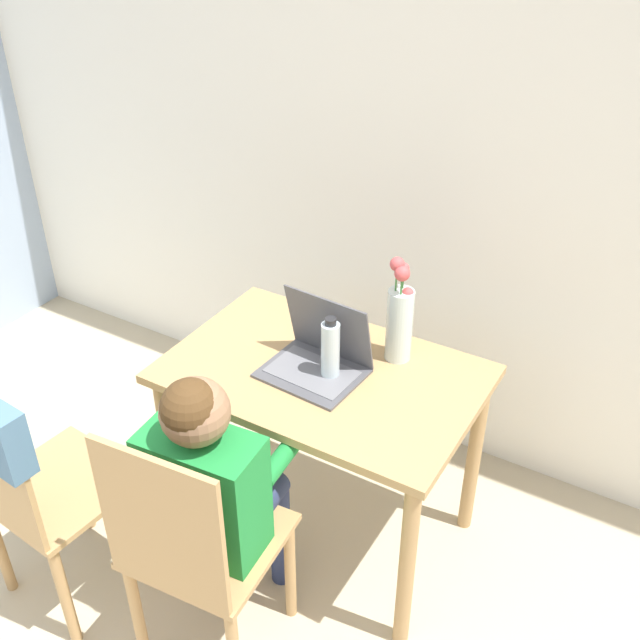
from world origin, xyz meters
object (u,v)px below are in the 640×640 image
chair_spare (15,465)px  person_seated (213,477)px  water_bottle (330,350)px  chair_occupied (195,550)px  laptop (319,354)px  flower_vase (400,318)px

chair_spare → person_seated: (0.55, 0.24, 0.03)m
water_bottle → chair_spare: bearing=-131.3°
water_bottle → chair_occupied: bearing=-97.8°
chair_spare → laptop: laptop is taller
flower_vase → water_bottle: flower_vase is taller
water_bottle → flower_vase: bearing=56.2°
person_seated → flower_vase: size_ratio=2.78×
laptop → water_bottle: size_ratio=1.48×
chair_occupied → flower_vase: flower_vase is taller
chair_occupied → laptop: (0.03, 0.64, 0.30)m
chair_spare → laptop: size_ratio=2.88×
chair_occupied → chair_spare: (-0.56, -0.12, 0.15)m
flower_vase → person_seated: bearing=-108.3°
chair_spare → person_seated: person_seated is taller
chair_spare → person_seated: size_ratio=0.91×
laptop → flower_vase: (0.19, 0.19, 0.10)m
chair_spare → person_seated: bearing=-151.6°
laptop → person_seated: bearing=-90.6°
laptop → water_bottle: (0.05, -0.02, 0.05)m
person_seated → water_bottle: 0.53m
chair_spare → water_bottle: bearing=-126.1°
person_seated → chair_spare: bearing=18.5°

